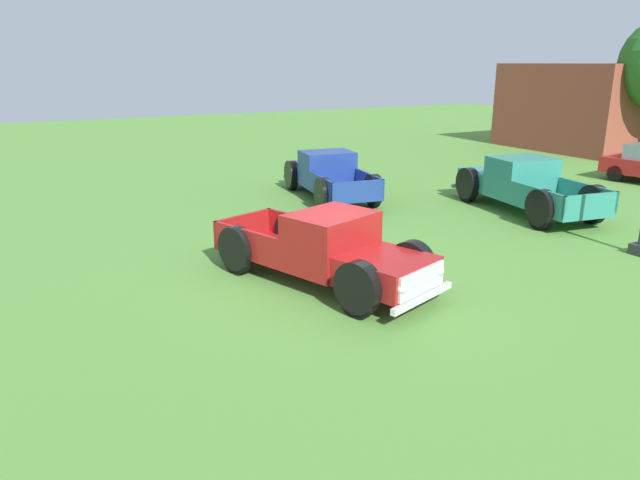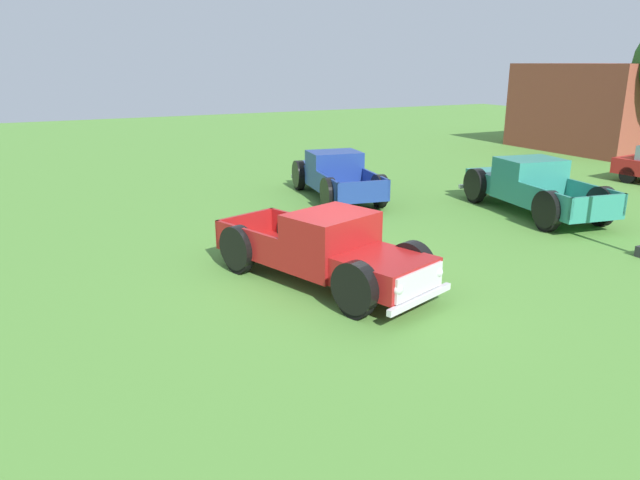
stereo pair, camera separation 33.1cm
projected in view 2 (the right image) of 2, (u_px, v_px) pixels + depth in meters
ground_plane at (332, 281)px, 12.19m from camera, size 80.00×80.00×0.00m
pickup_truck_foreground at (333, 252)px, 11.69m from camera, size 5.24×3.24×1.51m
pickup_truck_behind_left at (334, 175)px, 19.68m from camera, size 5.18×2.62×1.51m
pickup_truck_behind_right at (527, 186)px, 17.72m from camera, size 5.49×2.77×1.61m
brick_pavilion at (596, 107)px, 29.94m from camera, size 7.03×5.42×4.27m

